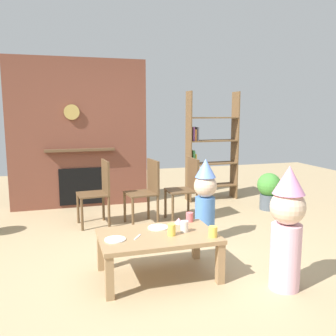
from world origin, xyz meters
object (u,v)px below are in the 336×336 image
paper_cup_near_left (184,226)px  potted_plant_tall (269,189)px  dining_chair_right (187,185)px  paper_cup_far_left (172,230)px  coffee_table (158,240)px  paper_cup_center (213,232)px  dining_chair_left (99,189)px  child_with_cone_hat (287,225)px  paper_plate_rear (158,227)px  birthday_cake_slice (179,221)px  child_in_pink (205,198)px  paper_plate_front (115,239)px  bookshelf (209,150)px  dining_chair_middle (147,188)px  paper_cup_near_right (190,217)px

paper_cup_near_left → potted_plant_tall: 2.76m
dining_chair_right → paper_cup_far_left: bearing=65.9°
coffee_table → paper_cup_center: size_ratio=11.10×
paper_cup_far_left → dining_chair_left: size_ratio=0.12×
paper_cup_center → dining_chair_left: 2.17m
child_with_cone_hat → paper_plate_rear: bearing=-8.3°
dining_chair_left → coffee_table: bearing=96.0°
paper_plate_rear → birthday_cake_slice: (0.24, 0.08, 0.02)m
child_in_pink → paper_plate_front: bearing=-10.0°
coffee_table → child_in_pink: bearing=44.6°
bookshelf → potted_plant_tall: 1.25m
coffee_table → paper_plate_front: paper_plate_front is taller
dining_chair_middle → paper_plate_rear: bearing=73.4°
paper_cup_far_left → child_in_pink: bearing=51.2°
paper_cup_near_right → dining_chair_left: bearing=117.1°
child_with_cone_hat → dining_chair_right: bearing=-57.9°
dining_chair_right → dining_chair_middle: bearing=0.2°
paper_plate_rear → dining_chair_middle: (0.25, 1.48, 0.08)m
paper_cup_far_left → child_with_cone_hat: 1.03m
paper_cup_center → child_in_pink: 1.08m
paper_cup_near_left → paper_cup_near_right: paper_cup_near_left is taller
child_with_cone_hat → potted_plant_tall: 2.72m
bookshelf → coffee_table: size_ratio=1.72×
paper_cup_far_left → child_in_pink: child_in_pink is taller
paper_cup_near_right → paper_plate_rear: paper_cup_near_right is taller
birthday_cake_slice → dining_chair_right: (0.60, 1.40, 0.06)m
paper_plate_front → potted_plant_tall: (2.75, 1.85, -0.10)m
birthday_cake_slice → paper_cup_near_right: bearing=14.1°
paper_cup_center → birthday_cake_slice: 0.51m
dining_chair_right → paper_cup_near_right: bearing=71.4°
paper_cup_near_right → potted_plant_tall: (1.91, 1.52, -0.14)m
child_with_cone_hat → birthday_cake_slice: bearing=-19.6°
bookshelf → child_with_cone_hat: size_ratio=1.71×
coffee_table → paper_cup_center: paper_cup_center is taller
paper_plate_front → potted_plant_tall: 3.31m
paper_plate_rear → potted_plant_tall: 2.81m
potted_plant_tall → dining_chair_middle: bearing=-175.8°
bookshelf → dining_chair_left: 2.26m
paper_cup_near_left → child_with_cone_hat: 0.94m
bookshelf → paper_cup_far_left: 3.22m
coffee_table → child_with_cone_hat: (1.01, -0.56, 0.23)m
paper_cup_near_left → child_in_pink: (0.55, 0.81, 0.06)m
coffee_table → paper_cup_far_left: size_ratio=10.09×
coffee_table → paper_plate_front: size_ratio=5.79×
coffee_table → dining_chair_right: dining_chair_right is taller
paper_cup_near_right → dining_chair_middle: (-0.13, 1.37, 0.04)m
child_with_cone_hat → child_in_pink: child_with_cone_hat is taller
paper_cup_far_left → child_with_cone_hat: bearing=-28.4°
bookshelf → child_with_cone_hat: 3.36m
birthday_cake_slice → dining_chair_left: dining_chair_left is taller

